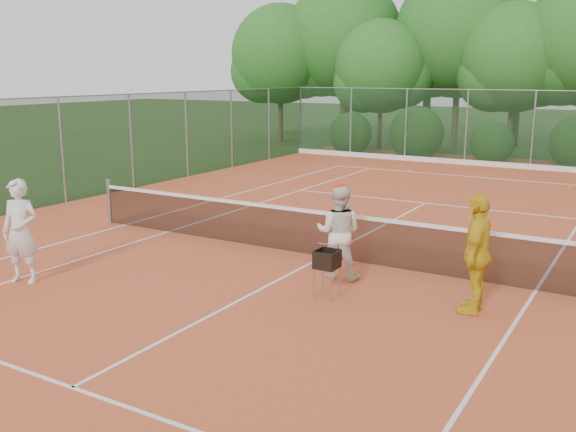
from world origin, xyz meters
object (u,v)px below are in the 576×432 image
(player_white, at_px, (21,231))
(ball_hopper, at_px, (327,260))
(player_yellow, at_px, (477,254))
(player_center_grp, at_px, (339,232))

(player_white, relative_size, ball_hopper, 2.28)
(player_white, distance_m, player_yellow, 7.76)
(player_white, height_order, player_yellow, player_yellow)
(player_yellow, relative_size, ball_hopper, 2.32)
(player_center_grp, height_order, player_yellow, player_yellow)
(player_center_grp, xyz_separation_m, ball_hopper, (0.31, -1.05, -0.22))
(player_white, relative_size, player_yellow, 0.98)
(player_center_grp, bearing_deg, ball_hopper, -73.65)
(player_white, xyz_separation_m, player_yellow, (7.31, 2.60, 0.02))
(player_white, xyz_separation_m, ball_hopper, (5.03, 2.01, -0.28))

